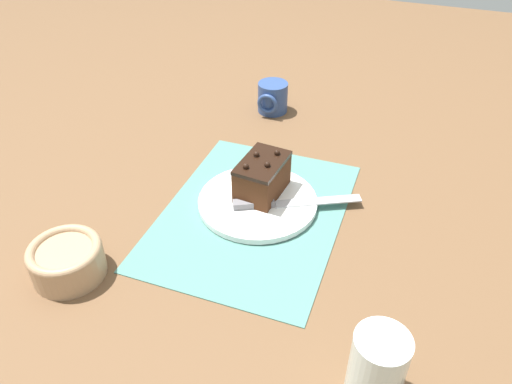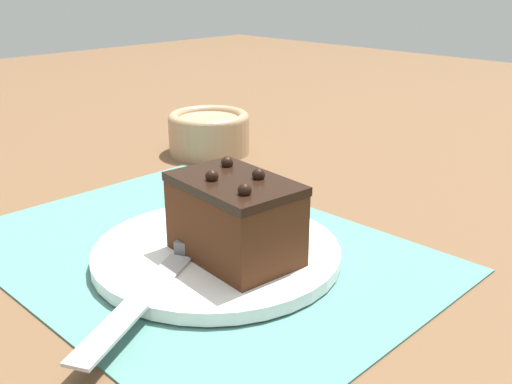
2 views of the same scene
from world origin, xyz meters
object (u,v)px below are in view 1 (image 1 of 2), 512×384
Objects in this scene: cake_plate at (257,201)px; coffee_mug at (272,98)px; small_bowl at (67,259)px; serving_knife at (277,203)px; drinking_glass at (377,368)px; chocolate_cake at (262,176)px.

coffee_mug reaches higher than cake_plate.
small_bowl reaches higher than cake_plate.
serving_knife is at bearing 84.63° from cake_plate.
drinking_glass reaches higher than cake_plate.
coffee_mug is at bearing 168.14° from small_bowl.
chocolate_cake is 1.02× the size of small_bowl.
chocolate_cake reaches higher than coffee_mug.
chocolate_cake is 0.06m from serving_knife.
drinking_glass is at bearing 9.65° from serving_knife.
cake_plate is 1.01× the size of serving_knife.
small_bowl is at bearing -37.51° from chocolate_cake.
drinking_glass is (0.36, 0.28, 0.01)m from chocolate_cake.
chocolate_cake reaches higher than serving_knife.
cake_plate is 2.75× the size of coffee_mug.
small_bowl is at bearing -71.96° from serving_knife.
small_bowl is (0.31, -0.24, -0.02)m from chocolate_cake.
coffee_mug is at bearing -165.96° from cake_plate.
serving_knife is 1.90× the size of small_bowl.
drinking_glass is (0.33, 0.24, 0.04)m from serving_knife.
drinking_glass is at bearing 84.86° from small_bowl.
drinking_glass is 0.97× the size of small_bowl.
cake_plate is 0.44m from drinking_glass.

